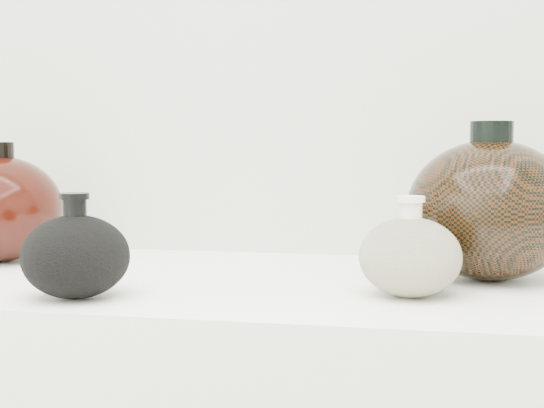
# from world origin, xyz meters

# --- Properties ---
(black_gourd_vase) EXTENTS (0.14, 0.14, 0.13)m
(black_gourd_vase) POSITION_xyz_m (-0.20, 0.78, 0.95)
(black_gourd_vase) COLOR black
(black_gourd_vase) RESTS_ON display_counter
(cream_gourd_vase) EXTENTS (0.16, 0.16, 0.12)m
(cream_gourd_vase) POSITION_xyz_m (0.20, 0.87, 0.95)
(cream_gourd_vase) COLOR #BBAF90
(cream_gourd_vase) RESTS_ON display_counter
(right_round_pot) EXTENTS (0.28, 0.28, 0.22)m
(right_round_pot) POSITION_xyz_m (0.30, 1.01, 1.00)
(right_round_pot) COLOR black
(right_round_pot) RESTS_ON display_counter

